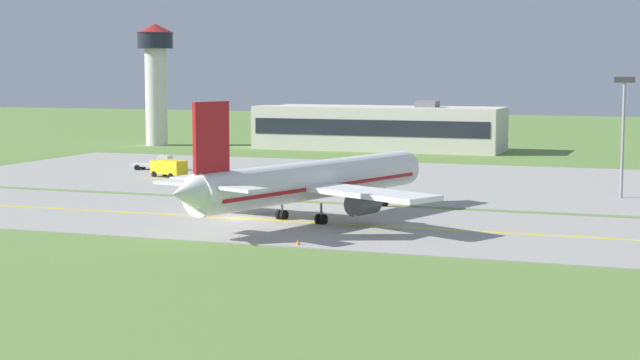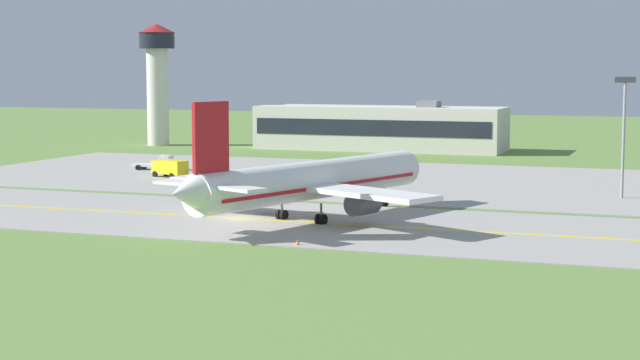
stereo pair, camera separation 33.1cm
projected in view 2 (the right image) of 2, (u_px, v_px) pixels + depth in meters
The scene contains 12 objects.
ground_plane at pixel (240, 219), 107.18m from camera, with size 500.00×500.00×0.00m, color olive.
taxiway_strip at pixel (240, 219), 107.18m from camera, with size 240.00×28.00×0.10m, color #9E9B93.
apron_pad at pixel (430, 181), 142.99m from camera, with size 140.00×52.00×0.10m, color #9E9B93.
taxiway_centreline at pixel (240, 218), 107.17m from camera, with size 220.00×0.60×0.01m, color yellow.
airplane_lead at pixel (310, 181), 105.82m from camera, with size 31.73×38.62×12.70m.
service_truck_baggage at pixel (170, 167), 147.42m from camera, with size 6.33×4.20×2.60m.
service_truck_fuel at pixel (158, 163), 158.15m from camera, with size 6.55×2.78×2.59m.
service_truck_catering at pixel (363, 168), 146.50m from camera, with size 4.05×6.34×2.60m.
terminal_building at pixel (380, 128), 198.19m from camera, with size 47.81×13.79×9.56m.
control_tower at pixel (157, 72), 208.52m from camera, with size 7.60×7.60×24.65m.
apron_light_mast at pixel (624, 122), 123.08m from camera, with size 2.40×0.50×14.70m.
traffic_cone_mid_edge at pixel (298, 243), 91.16m from camera, with size 0.44×0.44×0.60m, color orange.
Camera 2 is at (44.29, -96.78, 15.75)m, focal length 57.63 mm.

